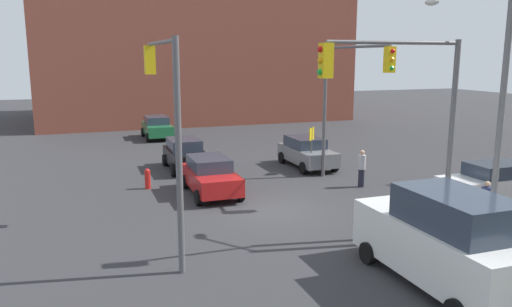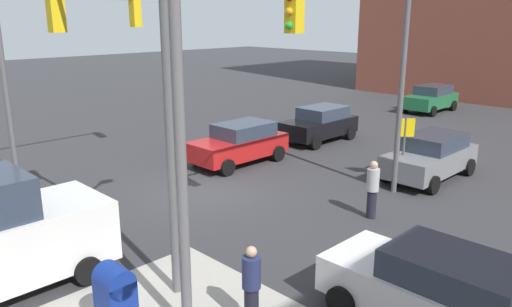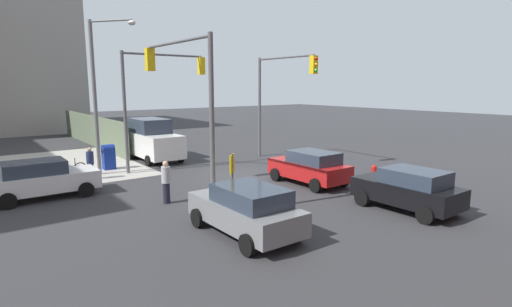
% 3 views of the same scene
% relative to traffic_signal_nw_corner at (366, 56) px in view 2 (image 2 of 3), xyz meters
% --- Properties ---
extents(ground_plane, '(120.00, 120.00, 0.00)m').
position_rel_traffic_signal_nw_corner_xyz_m(ground_plane, '(2.33, -4.50, -4.64)').
color(ground_plane, '#333335').
extents(traffic_signal_nw_corner, '(5.67, 0.36, 6.50)m').
position_rel_traffic_signal_nw_corner_xyz_m(traffic_signal_nw_corner, '(0.00, 0.00, 0.00)').
color(traffic_signal_nw_corner, '#59595B').
rests_on(traffic_signal_nw_corner, ground).
extents(traffic_signal_se_corner, '(5.31, 0.36, 6.50)m').
position_rel_traffic_signal_nw_corner_xyz_m(traffic_signal_se_corner, '(4.81, -9.00, -0.02)').
color(traffic_signal_se_corner, '#59595B').
rests_on(traffic_signal_se_corner, ground).
extents(traffic_signal_ne_corner, '(0.36, 5.02, 6.50)m').
position_rel_traffic_signal_nw_corner_xyz_m(traffic_signal_ne_corner, '(6.83, -1.90, -0.04)').
color(traffic_signal_ne_corner, '#59595B').
rests_on(traffic_signal_ne_corner, ground).
extents(street_lamp_corner, '(2.28, 1.75, 8.00)m').
position_rel_traffic_signal_nw_corner_xyz_m(street_lamp_corner, '(7.24, 1.07, 0.06)').
color(street_lamp_corner, slate).
rests_on(street_lamp_corner, ground).
extents(warning_sign_two_way, '(0.48, 0.48, 2.40)m').
position_rel_traffic_signal_nw_corner_xyz_m(warning_sign_two_way, '(-3.07, -0.24, -3.00)').
color(warning_sign_two_way, '#4C4C4C').
rests_on(warning_sign_two_way, ground).
extents(mailbox_blue, '(0.56, 0.64, 1.43)m').
position_rel_traffic_signal_nw_corner_xyz_m(mailbox_blue, '(8.53, 0.50, -3.88)').
color(mailbox_blue, navy).
rests_on(mailbox_blue, ground).
extents(fire_hydrant, '(0.26, 0.26, 0.94)m').
position_rel_traffic_signal_nw_corner_xyz_m(fire_hydrant, '(-2.67, -8.70, -4.16)').
color(fire_hydrant, red).
rests_on(fire_hydrant, ground).
extents(coupe_white, '(2.02, 4.23, 1.62)m').
position_rel_traffic_signal_nw_corner_xyz_m(coupe_white, '(4.17, 4.58, -3.80)').
color(coupe_white, white).
rests_on(coupe_white, ground).
extents(coupe_red, '(4.09, 2.02, 1.62)m').
position_rel_traffic_signal_nw_corner_xyz_m(coupe_red, '(-0.82, -6.20, -3.80)').
color(coupe_red, '#B21919').
rests_on(coupe_red, ground).
extents(coupe_gray, '(4.24, 2.02, 1.62)m').
position_rel_traffic_signal_nw_corner_xyz_m(coupe_gray, '(-4.41, 0.14, -3.80)').
color(coupe_gray, slate).
rests_on(coupe_gray, ground).
extents(coupe_green, '(4.03, 2.02, 1.62)m').
position_rel_traffic_signal_nw_corner_xyz_m(coupe_green, '(-17.00, -6.11, -3.80)').
color(coupe_green, '#1E6638').
rests_on(coupe_green, ground).
extents(sedan_black, '(3.93, 2.02, 1.62)m').
position_rel_traffic_signal_nw_corner_xyz_m(sedan_black, '(-6.06, -6.25, -3.80)').
color(sedan_black, black).
rests_on(sedan_black, ground).
extents(pedestrian_crossing, '(0.36, 0.36, 1.64)m').
position_rel_traffic_signal_nw_corner_xyz_m(pedestrian_crossing, '(6.53, 2.00, -3.79)').
color(pedestrian_crossing, navy).
rests_on(pedestrian_crossing, ground).
extents(pedestrian_waiting, '(0.36, 0.36, 1.74)m').
position_rel_traffic_signal_nw_corner_xyz_m(pedestrian_waiting, '(0.33, 0.70, -3.73)').
color(pedestrian_waiting, '#B2B2B7').
rests_on(pedestrian_waiting, ground).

